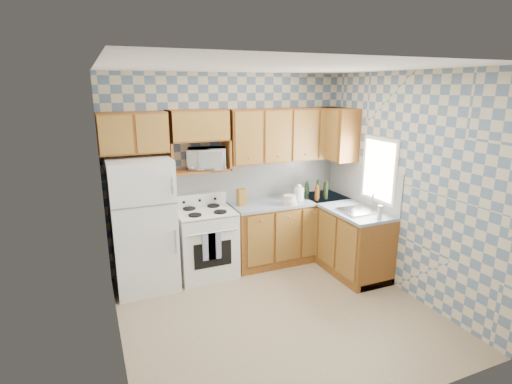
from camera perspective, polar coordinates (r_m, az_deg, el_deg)
floor at (r=4.79m, az=3.11°, el=-16.87°), size 3.40×3.40×0.00m
back_wall at (r=5.67m, az=-3.84°, el=2.96°), size 3.40×0.02×2.70m
right_wall at (r=5.20m, az=20.38°, el=0.95°), size 0.02×3.20×2.70m
backsplash_back at (r=5.84m, az=-0.08°, el=1.82°), size 2.60×0.02×0.56m
backsplash_right at (r=5.82m, az=14.83°, el=1.27°), size 0.02×1.60×0.56m
refrigerator at (r=5.20m, az=-15.83°, el=-4.54°), size 0.75×0.70×1.68m
stove_body at (r=5.51m, az=-7.20°, el=-7.32°), size 0.76×0.65×0.90m
cooktop at (r=5.35m, az=-7.36°, el=-2.80°), size 0.76×0.65×0.02m
backguard at (r=5.58m, az=-8.17°, el=-1.08°), size 0.76×0.08×0.17m
dish_towel_left at (r=5.15m, az=-6.71°, el=-7.74°), size 0.17×0.02×0.36m
dish_towel_right at (r=5.17m, az=-5.93°, el=-7.63°), size 0.17×0.02×0.36m
base_cabinets_back at (r=5.98m, az=4.78°, el=-5.51°), size 1.75×0.60×0.88m
base_cabinets_right at (r=5.87m, az=12.08°, el=-6.20°), size 0.60×1.60×0.88m
countertop_back at (r=5.83m, az=4.90°, el=-1.29°), size 1.77×0.63×0.04m
countertop_right at (r=5.72m, az=12.29°, el=-1.91°), size 0.63×1.60×0.04m
upper_cabinets_back at (r=5.77m, az=4.46°, el=8.17°), size 1.75×0.33×0.74m
upper_cabinets_fridge at (r=5.14m, az=-17.17°, el=8.09°), size 0.82×0.33×0.50m
upper_cabinets_right at (r=5.97m, az=11.40°, el=8.16°), size 0.33×0.70×0.74m
microwave_shelf at (r=5.37m, az=-8.01°, el=3.08°), size 0.80×0.33×0.03m
microwave at (r=5.36m, az=-7.04°, el=4.78°), size 0.59×0.48×0.28m
sink at (r=5.45m, az=14.46°, el=-2.61°), size 0.48×0.40×0.03m
window at (r=5.50m, az=17.18°, el=3.00°), size 0.02×0.66×0.86m
bottle_0 at (r=5.91m, az=8.85°, el=0.33°), size 0.06×0.06×0.27m
bottle_1 at (r=5.91m, az=9.98°, el=0.20°), size 0.06×0.06×0.25m
bottle_2 at (r=6.02m, az=9.86°, el=0.39°), size 0.06×0.06×0.23m
bottle_3 at (r=5.81m, az=8.67°, el=-0.18°), size 0.06×0.06×0.21m
bottle_4 at (r=5.88m, az=7.30°, el=0.19°), size 0.06×0.06×0.24m
knife_block at (r=5.51m, az=-2.11°, el=-0.73°), size 0.11×0.11×0.24m
electric_kettle at (r=5.82m, az=6.15°, el=-0.23°), size 0.14×0.14×0.18m
food_containers at (r=5.57m, az=4.82°, el=-1.14°), size 0.20×0.20×0.13m
soap_bottle at (r=5.20m, az=17.27°, el=-2.76°), size 0.06×0.06×0.17m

